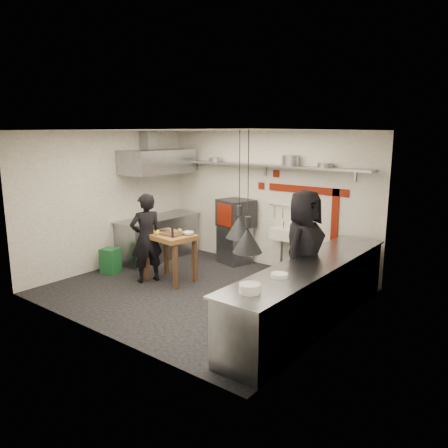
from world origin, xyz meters
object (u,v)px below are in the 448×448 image
Objects in this scene: chef_left at (146,238)px; chef_right at (304,251)px; oven_stand at (235,245)px; combi_oven at (236,213)px; green_bin at (110,261)px; prep_table at (170,258)px.

chef_right is at bearing 123.85° from chef_left.
oven_stand is 1.20× the size of combi_oven.
prep_table reaches higher than green_bin.
oven_stand is at bearing 53.55° from green_bin.
oven_stand is 2.60m from green_bin.
chef_right reaches higher than oven_stand.
combi_oven is at bearing 88.99° from prep_table.
combi_oven is 1.33× the size of green_bin.
chef_right is at bearing 14.45° from prep_table.
prep_table is (-0.23, -1.71, 0.06)m from oven_stand.
combi_oven is 0.35× the size of chef_right.
prep_table is at bearing 150.54° from chef_left.
chef_left is (0.97, 0.11, 0.59)m from green_bin.
combi_oven is at bearing 42.22° from oven_stand.
combi_oven is 0.40× the size of chef_left.
oven_stand is 0.87× the size of prep_table.
prep_table is at bearing 95.84° from chef_right.
green_bin is 1.39m from prep_table.
chef_right is (2.37, -1.39, 0.56)m from oven_stand.
combi_oven is 2.74m from chef_right.
combi_oven is 2.10m from chef_left.
prep_table is 0.48× the size of chef_right.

